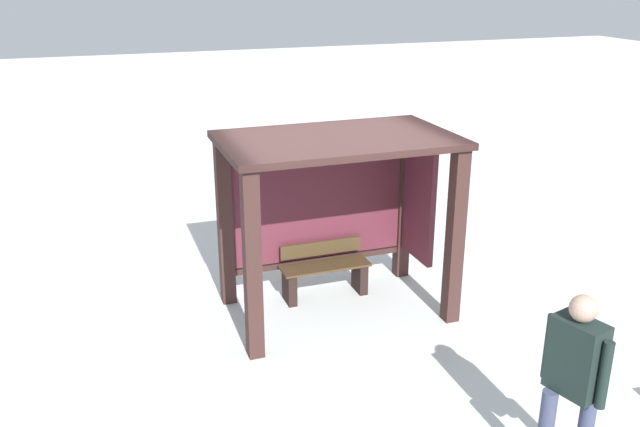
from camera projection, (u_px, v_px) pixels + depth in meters
name	position (u px, v px, depth m)	size (l,w,h in m)	color
ground_plane	(336.00, 310.00, 9.12)	(60.00, 60.00, 0.00)	silver
bus_shelter	(339.00, 188.00, 8.80)	(2.88, 1.75, 2.37)	#3A2220
bench_left_inside	(325.00, 272.00, 9.41)	(1.23, 0.40, 0.76)	#44331D
person_walking	(574.00, 372.00, 5.83)	(0.51, 0.64, 1.79)	#1E2D29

